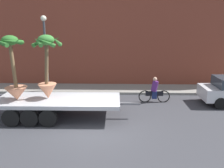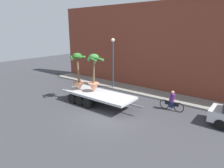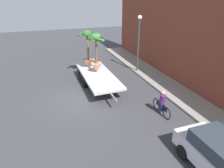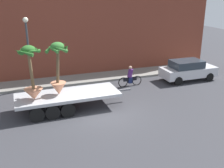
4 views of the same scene
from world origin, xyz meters
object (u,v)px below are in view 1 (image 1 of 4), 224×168
at_px(flatbed_trailer, 53,103).
at_px(potted_palm_rear, 14,73).
at_px(street_lamp, 45,44).
at_px(cyclist, 154,91).
at_px(potted_palm_middle, 47,69).

xyz_separation_m(flatbed_trailer, potted_palm_rear, (-1.65, -0.24, 1.54)).
height_order(potted_palm_rear, street_lamp, street_lamp).
xyz_separation_m(potted_palm_rear, street_lamp, (0.15, 4.45, 0.93)).
bearing_deg(cyclist, potted_palm_middle, -155.90).
bearing_deg(street_lamp, potted_palm_middle, -72.41).
xyz_separation_m(cyclist, street_lamp, (-6.78, 1.70, 2.56)).
relative_size(potted_palm_rear, cyclist, 1.64).
bearing_deg(flatbed_trailer, cyclist, 25.41).
bearing_deg(potted_palm_rear, street_lamp, 88.08).
distance_m(potted_palm_rear, potted_palm_middle, 1.50).
height_order(potted_palm_middle, street_lamp, street_lamp).
bearing_deg(cyclist, potted_palm_rear, -158.38).
relative_size(flatbed_trailer, potted_palm_middle, 2.30).
height_order(flatbed_trailer, potted_palm_rear, potted_palm_rear).
bearing_deg(potted_palm_middle, potted_palm_rear, -168.38).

